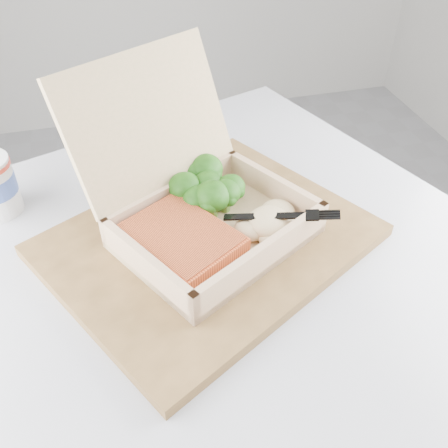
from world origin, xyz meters
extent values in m
cylinder|color=black|center=(0.66, 0.29, 0.34)|extent=(0.07, 0.07, 0.67)
cube|color=#A3A6AD|center=(0.66, 0.29, 0.69)|extent=(0.91, 0.91, 0.03)
cube|color=brown|center=(0.66, 0.31, 0.71)|extent=(0.49, 0.46, 0.02)
cube|color=tan|center=(0.67, 0.30, 0.72)|extent=(0.28, 0.26, 0.01)
cube|color=tan|center=(0.57, 0.25, 0.74)|extent=(0.09, 0.16, 0.05)
cube|color=tan|center=(0.77, 0.36, 0.74)|extent=(0.09, 0.16, 0.05)
cube|color=tan|center=(0.71, 0.23, 0.74)|extent=(0.20, 0.12, 0.05)
cube|color=tan|center=(0.63, 0.38, 0.74)|extent=(0.20, 0.12, 0.05)
cube|color=tan|center=(0.61, 0.41, 0.84)|extent=(0.24, 0.18, 0.17)
cube|color=orange|center=(0.62, 0.28, 0.74)|extent=(0.16, 0.17, 0.03)
ellipsoid|color=#CAB383|center=(0.74, 0.29, 0.74)|extent=(0.09, 0.08, 0.03)
cube|color=black|center=(0.68, 0.31, 0.75)|extent=(0.10, 0.05, 0.02)
cube|color=black|center=(0.75, 0.28, 0.75)|extent=(0.05, 0.04, 0.01)
cube|color=white|center=(0.61, 0.51, 0.70)|extent=(0.10, 0.15, 0.00)
camera|label=1|loc=(0.56, -0.16, 1.15)|focal=40.00mm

